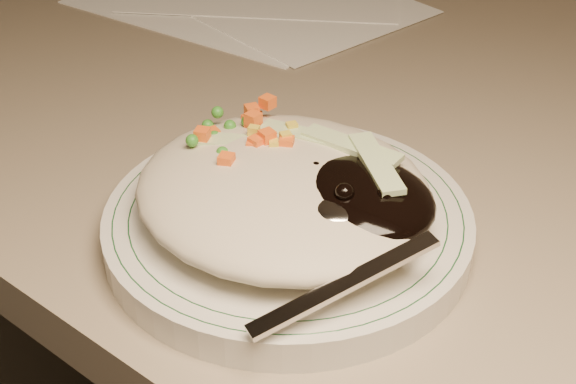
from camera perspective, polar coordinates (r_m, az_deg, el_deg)
The scene contains 4 objects.
desk at distance 0.76m, azimuth 16.21°, elevation -10.55°, with size 1.40×0.70×0.74m.
plate at distance 0.52m, azimuth 0.00°, elevation -2.35°, with size 0.24×0.24×0.02m, color silver.
plate_rim at distance 0.52m, azimuth 0.00°, elevation -1.46°, with size 0.23×0.23×0.00m.
meal at distance 0.50m, azimuth 0.33°, elevation 0.32°, with size 0.21×0.19×0.05m.
Camera 1 is at (0.16, 0.85, 1.06)m, focal length 50.00 mm.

